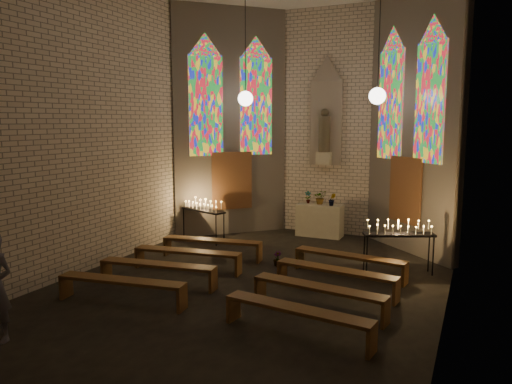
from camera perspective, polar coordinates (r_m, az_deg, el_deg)
floor at (r=10.83m, az=-1.40°, el=-11.07°), size 12.00×12.00×0.00m
room at (r=13.34m, az=4.90°, el=8.77°), size 8.22×12.43×7.00m
altar at (r=15.62m, az=7.30°, el=-3.22°), size 1.40×0.60×1.00m
flower_vase_left at (r=15.66m, az=5.96°, el=-0.58°), size 0.25×0.21×0.39m
flower_vase_center at (r=15.53m, az=7.37°, el=-0.60°), size 0.49×0.46×0.43m
flower_vase_right at (r=15.31m, az=8.69°, el=-0.84°), size 0.27×0.24×0.39m
aisle_flower_pot at (r=12.44m, az=2.48°, el=-7.62°), size 0.24×0.24×0.37m
votive_stand_left at (r=14.90m, az=-6.08°, el=-1.74°), size 1.64×0.91×1.18m
votive_stand_right at (r=12.10m, az=16.04°, el=-4.27°), size 1.65×1.01×1.20m
pew_left_0 at (r=13.10m, az=-5.06°, el=-5.80°), size 2.66×0.73×0.51m
pew_right_0 at (r=11.81m, az=10.64°, el=-7.48°), size 2.66×0.73×0.51m
pew_left_1 at (r=12.11m, az=-7.86°, el=-7.02°), size 2.66×0.73×0.51m
pew_right_1 at (r=10.69m, az=9.10°, el=-9.11°), size 2.66×0.73×0.51m
pew_left_2 at (r=11.15m, az=-11.16°, el=-8.43°), size 2.66×0.73×0.51m
pew_right_2 at (r=9.60m, az=7.17°, el=-11.11°), size 2.66×0.73×0.51m
pew_left_3 at (r=10.25m, az=-15.11°, el=-10.07°), size 2.66×0.73×0.51m
pew_right_3 at (r=8.53m, az=4.72°, el=-13.59°), size 2.66×0.73×0.51m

